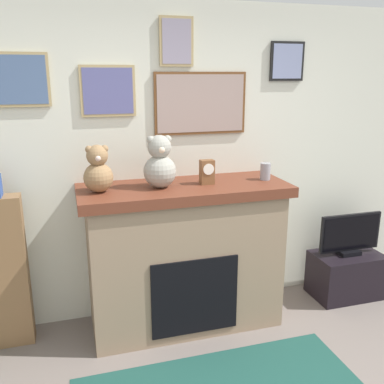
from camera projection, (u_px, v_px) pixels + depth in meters
The scene contains 8 objects.
back_wall at pixel (175, 162), 3.66m from camera, with size 5.20×0.15×2.60m.
fireplace at pixel (184, 255), 3.51m from camera, with size 1.64×0.66×1.20m.
tv_stand at pixel (346, 275), 4.05m from camera, with size 0.63×0.40×0.42m, color black.
television at pixel (350, 235), 3.94m from camera, with size 0.61×0.14×0.39m.
candle_jar at pixel (265, 171), 3.50m from camera, with size 0.08×0.08×0.14m, color gray.
mantel_clock at pixel (207, 172), 3.35m from camera, with size 0.11×0.08×0.19m.
teddy_bear_tan at pixel (98, 171), 3.11m from camera, with size 0.22×0.22×0.35m.
teddy_bear_cream at pixel (160, 164), 3.23m from camera, with size 0.25×0.25×0.40m.
Camera 1 is at (-0.89, -1.49, 2.04)m, focal length 40.16 mm.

